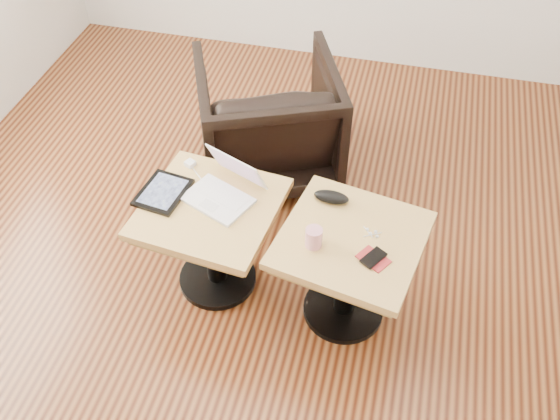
% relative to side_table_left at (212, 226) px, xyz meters
% --- Properties ---
extents(room_shell, '(4.52, 4.52, 2.71)m').
position_rel_side_table_left_xyz_m(room_shell, '(0.44, -0.00, 0.94)').
color(room_shell, '#3E180B').
rests_on(room_shell, ground).
extents(side_table_left, '(0.66, 0.66, 0.54)m').
position_rel_side_table_left_xyz_m(side_table_left, '(0.00, 0.00, 0.00)').
color(side_table_left, black).
rests_on(side_table_left, ground).
extents(side_table_right, '(0.70, 0.70, 0.54)m').
position_rel_side_table_left_xyz_m(side_table_right, '(0.66, -0.04, 0.00)').
color(side_table_right, black).
rests_on(side_table_right, ground).
extents(laptop, '(0.38, 0.38, 0.20)m').
position_rel_side_table_left_xyz_m(laptop, '(0.05, 0.08, 0.18)').
color(laptop, white).
rests_on(laptop, side_table_left).
extents(tablet, '(0.23, 0.28, 0.02)m').
position_rel_side_table_left_xyz_m(tablet, '(-0.23, 0.02, 0.14)').
color(tablet, black).
rests_on(tablet, side_table_left).
extents(charging_adapter, '(0.06, 0.06, 0.03)m').
position_rel_side_table_left_xyz_m(charging_adapter, '(-0.18, 0.24, 0.15)').
color(charging_adapter, white).
rests_on(charging_adapter, side_table_left).
extents(glasses_case, '(0.16, 0.08, 0.05)m').
position_rel_side_table_left_xyz_m(glasses_case, '(0.53, 0.16, 0.16)').
color(glasses_case, black).
rests_on(glasses_case, side_table_right).
extents(striped_cup, '(0.08, 0.08, 0.09)m').
position_rel_side_table_left_xyz_m(striped_cup, '(0.50, -0.12, 0.18)').
color(striped_cup, '#C02F51').
rests_on(striped_cup, side_table_right).
extents(earbuds_tangle, '(0.08, 0.05, 0.01)m').
position_rel_side_table_left_xyz_m(earbuds_tangle, '(0.74, 0.00, 0.14)').
color(earbuds_tangle, white).
rests_on(earbuds_tangle, side_table_right).
extents(phone_on_sleeve, '(0.16, 0.14, 0.02)m').
position_rel_side_table_left_xyz_m(phone_on_sleeve, '(0.76, -0.14, 0.14)').
color(phone_on_sleeve, maroon).
rests_on(phone_on_sleeve, side_table_right).
extents(armchair, '(1.01, 1.02, 0.71)m').
position_rel_side_table_left_xyz_m(armchair, '(0.03, 0.91, -0.05)').
color(armchair, black).
rests_on(armchair, ground).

